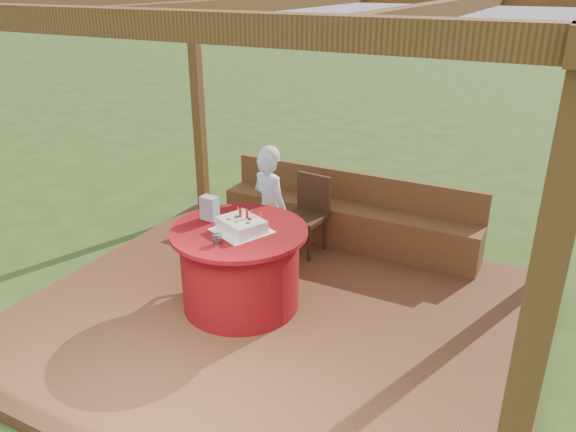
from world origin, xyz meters
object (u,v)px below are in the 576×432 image
Objects in this scene: birthday_cake at (242,225)px; gift_bag at (210,208)px; bench at (347,221)px; elderly_woman at (270,206)px; table at (240,267)px; chair at (308,210)px; drinking_glass at (217,240)px.

birthday_cake is 2.58× the size of gift_bag.
bench is at bearing 79.53° from birthday_cake.
bench is at bearing 59.10° from elderly_woman.
table is 2.15× the size of birthday_cake.
birthday_cake is at bearing -100.47° from bench.
elderly_woman is (-0.20, -0.49, 0.19)m from chair.
drinking_glass is at bearing -91.60° from chair.
table is at bearing -91.94° from chair.
elderly_woman is at bearing 97.56° from drinking_glass.
table is 5.53× the size of gift_bag.
chair is 1.50× the size of birthday_cake.
gift_bag is (-0.40, 0.09, 0.05)m from birthday_cake.
elderly_woman is (-0.52, -0.87, 0.39)m from bench.
chair is (0.05, 1.33, 0.08)m from table.
drinking_glass is (-0.05, -1.68, 0.35)m from chair.
gift_bag is (-0.36, 0.07, 0.49)m from table.
birthday_cake is at bearing -76.85° from elderly_woman.
bench is 2.44× the size of table.
table is 0.44m from birthday_cake.
bench is 0.54m from chair.
chair is (-0.32, -0.38, 0.21)m from bench.
table is (-0.36, -1.72, 0.13)m from bench.
gift_bag reaches higher than chair.
gift_bag is at bearing -107.53° from chair.
drinking_glass is at bearing -90.28° from table.
elderly_woman reaches higher than drinking_glass.
elderly_woman reaches higher than bench.
drinking_glass is at bearing -82.44° from elderly_woman.
chair reaches higher than table.
elderly_woman is 0.90m from birthday_cake.
table is at bearing 89.72° from drinking_glass.
chair is at bearing 76.61° from gift_bag.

